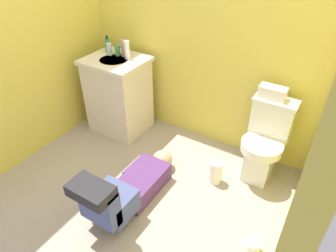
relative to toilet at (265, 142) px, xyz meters
name	(u,v)px	position (x,y,z in m)	size (l,w,h in m)	color
ground_plane	(141,189)	(-0.82, -0.73, -0.39)	(2.90, 2.97, 0.04)	#A29485
wall_back	(202,22)	(-0.82, 0.29, 0.83)	(2.56, 0.08, 2.40)	#DCCA4C
wall_left	(15,30)	(-2.06, -0.73, 0.83)	(0.08, 1.97, 2.40)	#DCCA4C
wall_right	(335,113)	(0.42, -0.73, 0.83)	(0.08, 1.97, 2.40)	#DCCA4C
toilet	(265,142)	(0.00, 0.00, 0.00)	(0.36, 0.46, 0.75)	silver
vanity_cabinet	(119,94)	(-1.57, -0.08, 0.05)	(0.60, 0.52, 0.82)	beige
faucet	(123,50)	(-1.57, 0.06, 0.50)	(0.02, 0.02, 0.10)	silver
person_plumber	(127,188)	(-0.81, -0.93, -0.19)	(0.39, 1.06, 0.52)	#512D6B
tissue_box	(273,92)	(-0.05, 0.09, 0.43)	(0.22, 0.11, 0.10)	silver
soap_dispenser	(108,45)	(-1.76, 0.04, 0.52)	(0.06, 0.06, 0.17)	green
bottle_clear	(109,49)	(-1.68, -0.03, 0.51)	(0.05, 0.05, 0.12)	silver
bottle_green	(118,51)	(-1.60, 0.00, 0.50)	(0.06, 0.06, 0.10)	#4BA154
bottle_pink	(124,48)	(-1.53, 0.02, 0.53)	(0.06, 0.06, 0.16)	#D28E9C
bottle_white	(127,50)	(-1.46, -0.01, 0.54)	(0.05, 0.05, 0.18)	white
paper_towel_roll	(215,172)	(-0.30, -0.32, -0.25)	(0.11, 0.11, 0.23)	white
toilet_paper_roll	(252,246)	(0.22, -0.81, -0.32)	(0.11, 0.11, 0.10)	white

